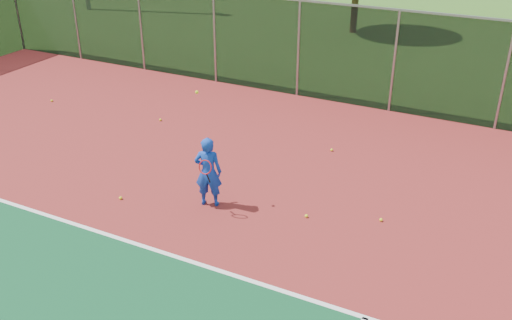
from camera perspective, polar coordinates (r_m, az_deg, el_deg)
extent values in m
cube|color=maroon|center=(9.54, -2.93, -15.57)|extent=(30.00, 20.00, 0.02)
cube|color=white|center=(9.68, 10.90, -15.23)|extent=(22.00, 0.10, 0.00)
cube|color=black|center=(17.19, 13.65, 9.48)|extent=(30.00, 0.04, 3.00)
cube|color=gray|center=(16.82, 14.21, 14.35)|extent=(30.00, 0.06, 0.06)
imported|color=#123AAA|center=(12.02, -4.80, -1.18)|extent=(0.67, 0.54, 1.57)
cylinder|color=black|center=(11.76, -4.80, -1.81)|extent=(0.03, 0.15, 0.27)
torus|color=#A51414|center=(11.54, -5.11, -0.72)|extent=(0.30, 0.13, 0.29)
sphere|color=yellow|center=(11.53, -5.94, 6.77)|extent=(0.07, 0.07, 0.07)
sphere|color=yellow|center=(19.00, -19.75, 5.61)|extent=(0.07, 0.07, 0.07)
sphere|color=yellow|center=(16.70, -9.54, 3.99)|extent=(0.07, 0.07, 0.07)
sphere|color=yellow|center=(12.05, 12.40, -5.86)|extent=(0.07, 0.07, 0.07)
sphere|color=yellow|center=(14.78, 7.57, 1.01)|extent=(0.07, 0.07, 0.07)
sphere|color=yellow|center=(12.86, -13.39, -3.71)|extent=(0.07, 0.07, 0.07)
sphere|color=yellow|center=(11.94, 5.06, -5.59)|extent=(0.07, 0.07, 0.07)
cylinder|color=#372414|center=(26.37, 9.84, 14.83)|extent=(0.30, 0.30, 2.22)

